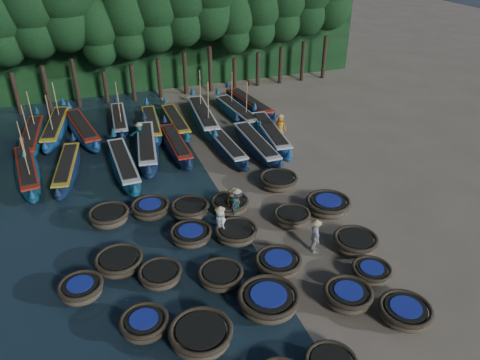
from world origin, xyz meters
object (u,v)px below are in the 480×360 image
object	(u,v)px
long_boat_9	(32,138)
coracle_9	(371,272)
coracle_6	(201,335)
coracle_17	(236,233)
long_boat_4	(147,147)
long_boat_17	(249,104)
long_boat_2	(67,168)
long_boat_11	(82,129)
fisherman_6	(280,126)
coracle_23	(230,205)
coracle_14	(355,242)
coracle_18	(292,217)
long_boat_5	(176,145)
coracle_21	(150,209)
long_boat_12	(119,121)
fisherman_2	(234,202)
coracle_22	(190,209)
long_boat_1	(28,171)
coracle_20	(109,216)
fisherman_3	(237,204)
coracle_7	(268,300)
coracle_15	(119,262)
coracle_12	(221,276)
coracle_5	(144,324)
coracle_16	(191,235)
fisherman_5	(140,134)
long_boat_8	(270,134)
long_boat_16	(237,112)
long_boat_3	(124,165)
long_boat_13	(152,125)
fisherman_1	(235,204)
coracle_4	(405,312)
coracle_10	(81,289)
long_boat_15	(203,117)
long_boat_6	(225,146)
long_boat_14	(176,122)
coracle_11	(160,275)
coracle_24	(278,181)
coracle_8	(348,296)
fisherman_0	(220,222)

from	to	relation	value
long_boat_9	coracle_9	bearing A→B (deg)	-49.33
coracle_6	coracle_17	distance (m)	6.63
long_boat_4	long_boat_17	xyz separation A→B (m)	(9.30, 5.18, -0.03)
long_boat_2	long_boat_11	world-z (taller)	long_boat_11
long_boat_2	fisherman_6	size ratio (longest dim) A/B	3.88
coracle_23	coracle_14	bearing A→B (deg)	-48.76
coracle_18	long_boat_5	distance (m)	11.02
coracle_21	long_boat_12	bearing A→B (deg)	89.87
long_boat_9	fisherman_2	bearing A→B (deg)	-47.19
coracle_22	long_boat_1	distance (m)	11.04
coracle_20	fisherman_3	size ratio (longest dim) A/B	1.09
coracle_18	long_boat_17	distance (m)	16.18
long_boat_5	long_boat_12	distance (m)	6.42
coracle_6	coracle_7	distance (m)	3.17
coracle_14	coracle_15	bearing A→B (deg)	167.30
long_boat_11	fisherman_3	size ratio (longest dim) A/B	4.31
fisherman_6	coracle_14	bearing A→B (deg)	128.15
coracle_12	long_boat_12	distance (m)	19.16
coracle_5	fisherman_2	size ratio (longest dim) A/B	1.19
coracle_16	fisherman_5	distance (m)	11.95
coracle_17	long_boat_8	size ratio (longest dim) A/B	0.28
long_boat_16	long_boat_17	size ratio (longest dim) A/B	0.98
long_boat_3	long_boat_13	world-z (taller)	long_boat_3
coracle_23	long_boat_16	world-z (taller)	long_boat_16
long_boat_11	fisherman_1	world-z (taller)	fisherman_1
coracle_7	long_boat_2	bearing A→B (deg)	116.35
coracle_4	long_boat_2	size ratio (longest dim) A/B	0.35
coracle_5	coracle_10	world-z (taller)	coracle_10
coracle_12	coracle_16	bearing A→B (deg)	97.50
fisherman_1	coracle_9	bearing A→B (deg)	177.11
fisherman_1	coracle_21	bearing A→B (deg)	31.24
long_boat_4	long_boat_15	distance (m)	6.22
coracle_17	long_boat_12	world-z (taller)	long_boat_12
long_boat_16	long_boat_6	bearing A→B (deg)	-122.47
coracle_6	fisherman_3	bearing A→B (deg)	61.25
coracle_12	long_boat_14	distance (m)	17.47
coracle_17	fisherman_1	xyz separation A→B (m)	(0.55, 1.77, 0.48)
coracle_11	coracle_23	bearing A→B (deg)	42.33
coracle_24	long_boat_5	xyz separation A→B (m)	(-4.59, 6.71, 0.08)
coracle_4	long_boat_2	bearing A→B (deg)	125.52
coracle_8	coracle_11	distance (m)	8.06
long_boat_11	long_boat_17	xyz separation A→B (m)	(13.16, 0.63, -0.01)
coracle_11	coracle_15	bearing A→B (deg)	136.79
long_boat_6	fisherman_0	distance (m)	9.41
long_boat_5	long_boat_13	bearing A→B (deg)	102.60
coracle_22	long_boat_14	xyz separation A→B (m)	(2.00, 11.87, 0.03)
long_boat_13	fisherman_3	bearing A→B (deg)	-75.72
long_boat_4	long_boat_5	xyz separation A→B (m)	(1.93, -0.21, -0.08)
coracle_15	long_boat_9	size ratio (longest dim) A/B	0.29
long_boat_16	fisherman_0	xyz separation A→B (m)	(-6.00, -14.30, 0.36)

